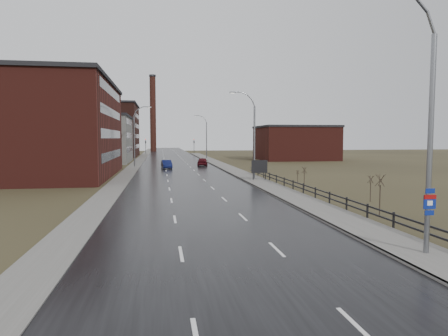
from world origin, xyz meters
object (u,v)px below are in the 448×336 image
object	(u,v)px
car_near	(167,165)
car_far	(202,162)
streetlight_main	(424,124)
billboard	(259,167)

from	to	relation	value
car_near	car_far	size ratio (longest dim) A/B	0.95
streetlight_main	car_far	size ratio (longest dim) A/B	2.53
car_near	streetlight_main	bearing A→B (deg)	-84.36
streetlight_main	billboard	bearing A→B (deg)	88.89
billboard	car_far	distance (m)	28.43
billboard	car_near	bearing A→B (deg)	116.68
streetlight_main	car_near	world-z (taller)	streetlight_main
billboard	car_far	xyz separation A→B (m)	(-4.26, 28.09, -0.96)
streetlight_main	car_far	distance (m)	60.89
streetlight_main	car_near	size ratio (longest dim) A/B	2.65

